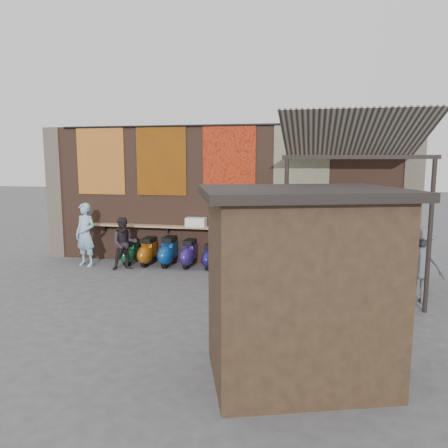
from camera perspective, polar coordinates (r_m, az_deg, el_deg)
name	(u,v)px	position (r m, az deg, el deg)	size (l,w,h in m)	color
ground	(196,289)	(10.44, -3.63, -8.48)	(70.00, 70.00, 0.00)	#474749
brick_wall	(220,196)	(12.66, -0.50, 3.74)	(10.00, 0.40, 4.00)	brown
pier_left	(58,193)	(14.65, -20.85, 3.82)	(0.50, 0.50, 4.00)	#4C4238
pier_right	(411,199)	(12.64, 23.26, 3.05)	(0.50, 0.50, 4.00)	#4C4238
eating_counter	(218,228)	(12.40, -0.85, -0.55)	(8.00, 0.32, 0.05)	#9E7A51
shelf_box	(196,222)	(12.50, -3.69, 0.23)	(0.56, 0.33, 0.26)	white
tapestry_redgold	(101,161)	(13.63, -15.82, 7.96)	(1.50, 0.02, 2.00)	maroon
tapestry_sun	(161,161)	(12.87, -8.21, 8.18)	(1.50, 0.02, 2.00)	#C8610B
tapestry_orange	(229,161)	(12.34, 0.66, 8.26)	(1.50, 0.02, 2.00)	#B13716
tapestry_multi	(301,161)	(12.12, 10.07, 8.13)	(1.50, 0.02, 2.00)	#255E87
hang_rail	(218,125)	(12.43, -0.74, 12.79)	(0.06, 0.06, 9.50)	black
scooter_stool_0	(130,252)	(13.02, -12.13, -3.59)	(0.35, 0.77, 0.73)	#165B36
scooter_stool_1	(148,252)	(12.82, -9.90, -3.58)	(0.38, 0.84, 0.79)	#9C4E0E
scooter_stool_2	(168,252)	(12.62, -7.29, -3.61)	(0.40, 0.88, 0.84)	navy
scooter_stool_3	(189,254)	(12.44, -4.63, -3.88)	(0.37, 0.82, 0.78)	navy
scooter_stool_4	(210,256)	(12.30, -1.90, -4.23)	(0.32, 0.72, 0.68)	#1A1551
scooter_stool_5	(232,257)	(12.15, 1.04, -4.28)	(0.34, 0.77, 0.73)	black
scooter_stool_6	(252,256)	(12.04, 3.72, -4.17)	(0.39, 0.87, 0.83)	maroon
scooter_stool_7	(275,260)	(11.96, 6.68, -4.64)	(0.32, 0.72, 0.68)	#0D0E8F
scooter_stool_8	(295,259)	(11.94, 9.31, -4.57)	(0.35, 0.78, 0.74)	#0E4815
scooter_stool_9	(320,260)	(11.94, 12.48, -4.59)	(0.37, 0.81, 0.77)	#0C572A
diner_left	(85,235)	(13.07, -17.64, -1.33)	(0.66, 0.44, 1.82)	#8CB4CC
diner_right	(124,244)	(12.36, -12.89, -2.52)	(0.71, 0.56, 1.47)	black
shopper_navy	(333,264)	(9.73, 14.05, -5.04)	(0.95, 0.40, 1.62)	black
shopper_grey	(419,265)	(10.21, 24.14, -4.85)	(1.06, 0.61, 1.64)	#57585C
shopper_tan	(254,259)	(9.97, 3.89, -4.57)	(0.78, 0.51, 1.59)	#8F855B
market_stall	(299,290)	(6.12, 9.78, -8.44)	(2.34, 1.76, 2.54)	black
stall_roof	(302,193)	(5.88, 10.10, 4.06)	(2.62, 2.02, 0.12)	black
stall_sign	(283,237)	(6.84, 7.74, -1.69)	(1.20, 0.04, 0.50)	gold
stall_shelf	(282,294)	(7.05, 7.60, -9.01)	(1.94, 0.10, 0.06)	#473321
awning_canvas	(353,137)	(10.58, 16.53, 10.88)	(3.20, 3.40, 0.03)	beige
awning_ledger	(349,124)	(12.19, 15.97, 12.42)	(3.30, 0.08, 0.12)	#33261C
awning_header	(359,157)	(9.07, 17.19, 8.36)	(3.00, 0.08, 0.08)	black
awning_post_left	(286,231)	(9.17, 8.04, -0.96)	(0.09, 0.09, 3.10)	black
awning_post_right	(430,236)	(9.43, 25.29, -1.43)	(0.09, 0.09, 3.10)	black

